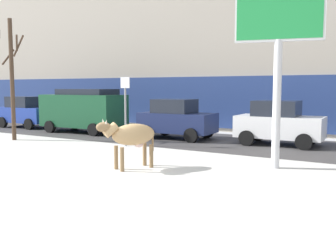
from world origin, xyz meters
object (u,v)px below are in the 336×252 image
object	(u,v)px
billboard	(279,21)
car_navy_hatchback	(177,119)
cow_tan	(132,136)
car_white_hatchback	(279,123)
bare_tree_left_lot	(12,76)
street_sign	(125,106)
car_darkgreen_van	(84,109)
car_blue_hatchback	(27,112)

from	to	relation	value
billboard	car_navy_hatchback	distance (m)	7.98
cow_tan	car_white_hatchback	xyz separation A→B (m)	(2.44, 7.00, -0.07)
billboard	bare_tree_left_lot	size ratio (longest dim) A/B	1.01
street_sign	bare_tree_left_lot	bearing A→B (deg)	-168.60
car_darkgreen_van	car_white_hatchback	bearing A→B (deg)	4.80
street_sign	cow_tan	bearing A→B (deg)	-50.40
car_blue_hatchback	billboard	bearing A→B (deg)	-14.10
cow_tan	street_sign	xyz separation A→B (m)	(-2.85, 3.44, 0.68)
billboard	car_blue_hatchback	bearing A→B (deg)	165.90
car_darkgreen_van	bare_tree_left_lot	bearing A→B (deg)	-100.51
car_darkgreen_van	street_sign	size ratio (longest dim) A/B	1.65
bare_tree_left_lot	street_sign	size ratio (longest dim) A/B	1.94
car_white_hatchback	car_navy_hatchback	bearing A→B (deg)	-174.19
billboard	car_navy_hatchback	size ratio (longest dim) A/B	1.57
billboard	car_navy_hatchback	xyz separation A→B (m)	(-5.84, 4.24, -3.39)
cow_tan	car_darkgreen_van	distance (m)	9.87
car_blue_hatchback	car_navy_hatchback	world-z (taller)	same
cow_tan	street_sign	size ratio (longest dim) A/B	0.67
billboard	car_darkgreen_van	xyz separation A→B (m)	(-11.34, 3.86, -3.07)
cow_tan	car_navy_hatchback	distance (m)	6.89
car_darkgreen_van	car_navy_hatchback	bearing A→B (deg)	3.95
car_navy_hatchback	street_sign	distance (m)	3.24
car_navy_hatchback	street_sign	xyz separation A→B (m)	(-0.64, -3.08, 0.74)
bare_tree_left_lot	street_sign	xyz separation A→B (m)	(5.57, 1.12, -1.27)
cow_tan	billboard	world-z (taller)	billboard
car_darkgreen_van	bare_tree_left_lot	xyz separation A→B (m)	(-0.71, -3.83, 1.70)
billboard	car_blue_hatchback	xyz separation A→B (m)	(-16.16, 4.06, -3.39)
billboard	car_white_hatchback	bearing A→B (deg)	104.13
car_navy_hatchback	street_sign	world-z (taller)	street_sign
cow_tan	bare_tree_left_lot	xyz separation A→B (m)	(-8.42, 2.32, 1.95)
cow_tan	car_white_hatchback	size ratio (longest dim) A/B	0.53
cow_tan	bare_tree_left_lot	bearing A→B (deg)	164.60
car_white_hatchback	billboard	bearing A→B (deg)	-75.87
billboard	street_sign	xyz separation A→B (m)	(-6.48, 1.16, -2.64)
billboard	car_blue_hatchback	size ratio (longest dim) A/B	1.57
car_white_hatchback	bare_tree_left_lot	size ratio (longest dim) A/B	0.65
car_blue_hatchback	bare_tree_left_lot	xyz separation A→B (m)	(4.11, -4.02, 2.02)
billboard	car_white_hatchback	world-z (taller)	billboard
car_blue_hatchback	bare_tree_left_lot	distance (m)	6.09
car_navy_hatchback	street_sign	bearing A→B (deg)	-101.71
car_darkgreen_van	car_navy_hatchback	world-z (taller)	car_darkgreen_van
car_darkgreen_van	car_navy_hatchback	distance (m)	5.52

